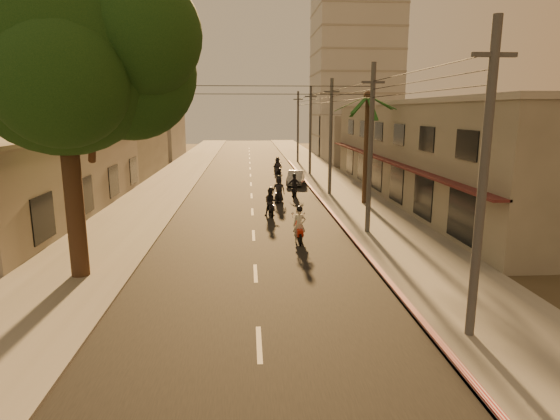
{
  "coord_description": "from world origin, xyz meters",
  "views": [
    {
      "loc": [
        -0.25,
        -16.32,
        6.57
      ],
      "look_at": [
        1.37,
        7.2,
        1.56
      ],
      "focal_mm": 30.0,
      "sensor_mm": 36.0,
      "label": 1
    }
  ],
  "objects_px": {
    "parked_car": "(296,178)",
    "scooter_far_b": "(278,165)",
    "scooter_far_c": "(277,167)",
    "scooter_red": "(299,227)",
    "scooter_far_a": "(279,190)",
    "scooter_mid_a": "(271,203)",
    "scooter_mid_b": "(294,186)",
    "palm_tree": "(368,102)",
    "broadleaf_tree": "(73,58)"
  },
  "relations": [
    {
      "from": "scooter_mid_a",
      "to": "scooter_far_a",
      "type": "distance_m",
      "value": 4.67
    },
    {
      "from": "parked_car",
      "to": "scooter_far_b",
      "type": "bearing_deg",
      "value": 108.21
    },
    {
      "from": "scooter_mid_a",
      "to": "scooter_far_a",
      "type": "bearing_deg",
      "value": 75.74
    },
    {
      "from": "scooter_red",
      "to": "scooter_mid_b",
      "type": "relative_size",
      "value": 1.04
    },
    {
      "from": "scooter_far_a",
      "to": "scooter_mid_a",
      "type": "bearing_deg",
      "value": -88.17
    },
    {
      "from": "scooter_mid_a",
      "to": "scooter_far_c",
      "type": "relative_size",
      "value": 1.08
    },
    {
      "from": "scooter_far_a",
      "to": "parked_car",
      "type": "relative_size",
      "value": 0.49
    },
    {
      "from": "broadleaf_tree",
      "to": "parked_car",
      "type": "height_order",
      "value": "broadleaf_tree"
    },
    {
      "from": "scooter_far_b",
      "to": "parked_car",
      "type": "bearing_deg",
      "value": -57.67
    },
    {
      "from": "scooter_far_b",
      "to": "parked_car",
      "type": "height_order",
      "value": "scooter_far_b"
    },
    {
      "from": "scooter_mid_b",
      "to": "scooter_far_b",
      "type": "relative_size",
      "value": 1.07
    },
    {
      "from": "broadleaf_tree",
      "to": "scooter_mid_b",
      "type": "relative_size",
      "value": 6.53
    },
    {
      "from": "broadleaf_tree",
      "to": "scooter_mid_b",
      "type": "height_order",
      "value": "broadleaf_tree"
    },
    {
      "from": "scooter_red",
      "to": "palm_tree",
      "type": "bearing_deg",
      "value": 59.58
    },
    {
      "from": "scooter_far_a",
      "to": "parked_car",
      "type": "xyz_separation_m",
      "value": [
        2.07,
        8.0,
        -0.26
      ]
    },
    {
      "from": "scooter_mid_b",
      "to": "scooter_far_c",
      "type": "height_order",
      "value": "scooter_mid_b"
    },
    {
      "from": "scooter_far_a",
      "to": "scooter_far_c",
      "type": "relative_size",
      "value": 1.13
    },
    {
      "from": "scooter_far_b",
      "to": "scooter_far_a",
      "type": "bearing_deg",
      "value": -68.18
    },
    {
      "from": "scooter_mid_a",
      "to": "scooter_far_b",
      "type": "xyz_separation_m",
      "value": [
        1.78,
        21.25,
        -0.04
      ]
    },
    {
      "from": "broadleaf_tree",
      "to": "scooter_far_c",
      "type": "bearing_deg",
      "value": 72.85
    },
    {
      "from": "scooter_red",
      "to": "scooter_mid_a",
      "type": "height_order",
      "value": "scooter_red"
    },
    {
      "from": "scooter_far_a",
      "to": "parked_car",
      "type": "height_order",
      "value": "scooter_far_a"
    },
    {
      "from": "scooter_far_a",
      "to": "scooter_far_b",
      "type": "height_order",
      "value": "scooter_far_a"
    },
    {
      "from": "palm_tree",
      "to": "scooter_far_a",
      "type": "distance_m",
      "value": 8.8
    },
    {
      "from": "scooter_red",
      "to": "parked_car",
      "type": "height_order",
      "value": "scooter_red"
    },
    {
      "from": "scooter_red",
      "to": "scooter_far_a",
      "type": "xyz_separation_m",
      "value": [
        -0.33,
        10.84,
        0.06
      ]
    },
    {
      "from": "scooter_far_b",
      "to": "scooter_mid_b",
      "type": "bearing_deg",
      "value": -63.41
    },
    {
      "from": "scooter_mid_b",
      "to": "scooter_far_c",
      "type": "xyz_separation_m",
      "value": [
        -0.48,
        13.35,
        -0.03
      ]
    },
    {
      "from": "palm_tree",
      "to": "parked_car",
      "type": "bearing_deg",
      "value": 112.83
    },
    {
      "from": "scooter_far_a",
      "to": "scooter_far_c",
      "type": "height_order",
      "value": "scooter_far_a"
    },
    {
      "from": "scooter_mid_a",
      "to": "broadleaf_tree",
      "type": "bearing_deg",
      "value": -130.6
    },
    {
      "from": "scooter_far_c",
      "to": "parked_car",
      "type": "bearing_deg",
      "value": -95.67
    },
    {
      "from": "scooter_mid_a",
      "to": "scooter_far_a",
      "type": "xyz_separation_m",
      "value": [
        0.8,
        4.6,
        0.05
      ]
    },
    {
      "from": "palm_tree",
      "to": "scooter_mid_a",
      "type": "relative_size",
      "value": 4.32
    },
    {
      "from": "broadleaf_tree",
      "to": "scooter_red",
      "type": "xyz_separation_m",
      "value": [
        8.92,
        4.41,
        -7.65
      ]
    },
    {
      "from": "scooter_mid_b",
      "to": "scooter_mid_a",
      "type": "bearing_deg",
      "value": -98.48
    },
    {
      "from": "scooter_red",
      "to": "scooter_far_c",
      "type": "relative_size",
      "value": 1.1
    },
    {
      "from": "broadleaf_tree",
      "to": "scooter_far_a",
      "type": "distance_m",
      "value": 19.08
    },
    {
      "from": "palm_tree",
      "to": "parked_car",
      "type": "relative_size",
      "value": 2.04
    },
    {
      "from": "broadleaf_tree",
      "to": "parked_car",
      "type": "relative_size",
      "value": 3.01
    },
    {
      "from": "palm_tree",
      "to": "scooter_far_a",
      "type": "bearing_deg",
      "value": 166.96
    },
    {
      "from": "scooter_mid_b",
      "to": "parked_car",
      "type": "height_order",
      "value": "scooter_mid_b"
    },
    {
      "from": "scooter_mid_b",
      "to": "scooter_far_b",
      "type": "distance_m",
      "value": 14.64
    },
    {
      "from": "scooter_far_c",
      "to": "scooter_red",
      "type": "bearing_deg",
      "value": -106.14
    },
    {
      "from": "parked_car",
      "to": "scooter_far_c",
      "type": "relative_size",
      "value": 2.29
    },
    {
      "from": "broadleaf_tree",
      "to": "scooter_far_c",
      "type": "distance_m",
      "value": 32.95
    },
    {
      "from": "broadleaf_tree",
      "to": "scooter_mid_a",
      "type": "distance_m",
      "value": 15.24
    },
    {
      "from": "scooter_far_c",
      "to": "palm_tree",
      "type": "bearing_deg",
      "value": -87.86
    },
    {
      "from": "scooter_mid_a",
      "to": "parked_car",
      "type": "xyz_separation_m",
      "value": [
        2.87,
        12.61,
        -0.21
      ]
    },
    {
      "from": "broadleaf_tree",
      "to": "palm_tree",
      "type": "relative_size",
      "value": 1.48
    }
  ]
}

